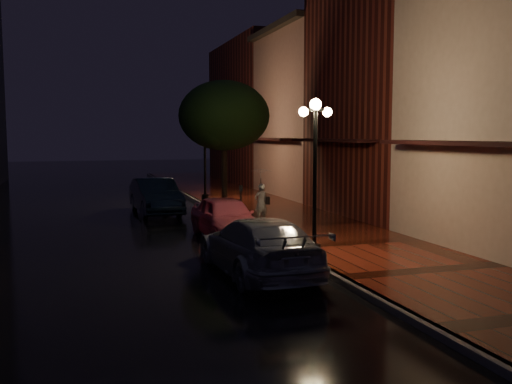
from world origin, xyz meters
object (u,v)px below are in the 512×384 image
object	(u,v)px
streetlamp_near	(315,167)
street_tree	(224,118)
woman_with_umbrella	(261,187)
streetlamp_far	(205,152)
silver_car	(258,246)
pink_car	(226,217)
navy_car	(156,196)
parking_meter	(241,199)

from	to	relation	value
streetlamp_near	street_tree	distance (m)	11.12
streetlamp_near	woman_with_umbrella	size ratio (longest dim) A/B	2.07
streetlamp_far	silver_car	bearing A→B (deg)	-97.51
streetlamp_far	pink_car	world-z (taller)	streetlamp_far
street_tree	woman_with_umbrella	xyz separation A→B (m)	(0.15, -4.94, -2.72)
navy_car	silver_car	bearing A→B (deg)	-88.86
streetlamp_near	silver_car	xyz separation A→B (m)	(-1.99, -1.11, -1.88)
silver_car	woman_with_umbrella	xyz separation A→B (m)	(2.40, 7.16, 0.80)
streetlamp_far	pink_car	size ratio (longest dim) A/B	1.04
streetlamp_far	silver_car	distance (m)	15.36
parking_meter	pink_car	bearing A→B (deg)	-120.02
streetlamp_far	pink_car	bearing A→B (deg)	-98.45
streetlamp_near	parking_meter	world-z (taller)	streetlamp_near
pink_car	streetlamp_far	bearing A→B (deg)	78.33
streetlamp_near	navy_car	distance (m)	11.31
navy_car	parking_meter	size ratio (longest dim) A/B	3.41
woman_with_umbrella	parking_meter	world-z (taller)	woman_with_umbrella
pink_car	parking_meter	world-z (taller)	parking_meter
streetlamp_near	woman_with_umbrella	distance (m)	6.16
navy_car	pink_car	bearing A→B (deg)	-80.95
parking_meter	navy_car	bearing A→B (deg)	120.07
parking_meter	streetlamp_near	bearing A→B (deg)	-92.14
streetlamp_far	navy_car	world-z (taller)	streetlamp_far
street_tree	streetlamp_near	bearing A→B (deg)	-91.35
pink_car	woman_with_umbrella	bearing A→B (deg)	42.64
woman_with_umbrella	streetlamp_near	bearing A→B (deg)	70.82
streetlamp_near	parking_meter	size ratio (longest dim) A/B	3.12
pink_car	woman_with_umbrella	distance (m)	2.82
streetlamp_far	navy_car	size ratio (longest dim) A/B	0.91
streetlamp_far	silver_car	world-z (taller)	streetlamp_far
street_tree	parking_meter	xyz separation A→B (m)	(-0.46, -4.30, -3.26)
pink_car	navy_car	bearing A→B (deg)	99.26
pink_car	street_tree	bearing A→B (deg)	72.68
streetlamp_near	navy_car	bearing A→B (deg)	105.28
street_tree	woman_with_umbrella	bearing A→B (deg)	-88.24
streetlamp_far	street_tree	xyz separation A→B (m)	(0.26, -3.01, 1.64)
streetlamp_far	pink_car	distance (m)	10.17
street_tree	pink_car	distance (m)	7.93
streetlamp_near	streetlamp_far	xyz separation A→B (m)	(0.00, 14.00, 0.00)
navy_car	silver_car	size ratio (longest dim) A/B	0.95
woman_with_umbrella	pink_car	bearing A→B (deg)	30.57
streetlamp_far	parking_meter	bearing A→B (deg)	-91.57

